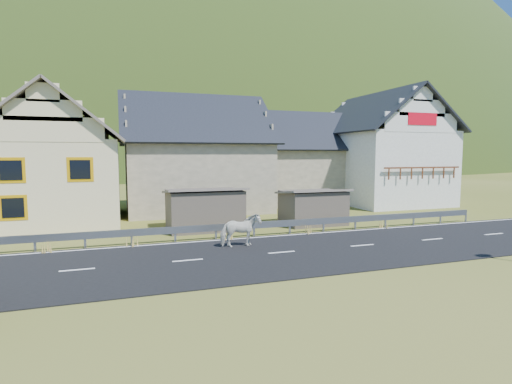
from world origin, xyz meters
name	(u,v)px	position (x,y,z in m)	size (l,w,h in m)	color
ground	(282,253)	(0.00, 0.00, 0.00)	(160.00, 160.00, 0.00)	#485017
road	(282,253)	(0.00, 0.00, 0.02)	(60.00, 7.00, 0.04)	black
lane_markings	(282,252)	(0.00, 0.00, 0.04)	(60.00, 6.60, 0.01)	silver
guardrail	(254,226)	(0.00, 3.68, 0.56)	(28.10, 0.09, 0.75)	#93969B
shed_left	(204,210)	(-2.00, 6.50, 1.10)	(4.30, 3.30, 2.40)	brown
shed_right	(313,208)	(4.50, 6.00, 1.00)	(3.80, 2.90, 2.20)	brown
house_cream	(58,152)	(-10.00, 12.00, 4.36)	(7.80, 9.80, 8.30)	beige
house_stone_a	(194,148)	(-1.00, 15.00, 4.63)	(10.80, 9.80, 8.90)	tan
house_stone_b	(302,154)	(9.00, 17.00, 4.24)	(9.80, 8.80, 8.10)	tan
house_white	(380,144)	(15.00, 14.00, 5.06)	(8.80, 10.80, 9.70)	white
mountain	(146,205)	(5.00, 180.00, -20.00)	(440.00, 280.00, 260.00)	#1E330D
horse	(240,230)	(-1.36, 1.57, 0.79)	(1.79, 0.81, 1.51)	silver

